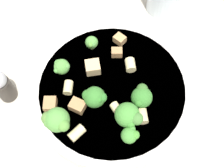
{
  "coord_description": "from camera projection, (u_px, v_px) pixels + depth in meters",
  "views": [
    {
      "loc": [
        0.22,
        -0.04,
        0.48
      ],
      "look_at": [
        0.0,
        0.0,
        0.05
      ],
      "focal_mm": 45.0,
      "sensor_mm": 36.0,
      "label": 1
    }
  ],
  "objects": [
    {
      "name": "broccoli_floret_0",
      "position": [
        91.0,
        43.0,
        0.51
      ],
      "size": [
        0.03,
        0.02,
        0.03
      ],
      "color": "#93B766",
      "rests_on": "pasta_bowl"
    },
    {
      "name": "broccoli_floret_3",
      "position": [
        62.0,
        67.0,
        0.49
      ],
      "size": [
        0.03,
        0.03,
        0.03
      ],
      "color": "#9EC175",
      "rests_on": "pasta_bowl"
    },
    {
      "name": "rigatoni_0",
      "position": [
        130.0,
        65.0,
        0.5
      ],
      "size": [
        0.02,
        0.02,
        0.02
      ],
      "primitive_type": "cylinder",
      "rotation": [
        1.57,
        0.0,
        1.5
      ],
      "color": "beige",
      "rests_on": "pasta_bowl"
    },
    {
      "name": "chicken_chunk_1",
      "position": [
        50.0,
        104.0,
        0.47
      ],
      "size": [
        0.03,
        0.02,
        0.02
      ],
      "primitive_type": "cube",
      "rotation": [
        0.0,
        0.0,
        2.97
      ],
      "color": "#A87A4C",
      "rests_on": "pasta_bowl"
    },
    {
      "name": "broccoli_floret_1",
      "position": [
        56.0,
        120.0,
        0.43
      ],
      "size": [
        0.04,
        0.04,
        0.05
      ],
      "color": "#84AD60",
      "rests_on": "pasta_bowl"
    },
    {
      "name": "rigatoni_4",
      "position": [
        77.0,
        133.0,
        0.44
      ],
      "size": [
        0.03,
        0.03,
        0.02
      ],
      "primitive_type": "cylinder",
      "rotation": [
        1.57,
        0.0,
        0.6
      ],
      "color": "beige",
      "rests_on": "pasta_bowl"
    },
    {
      "name": "pepper_shaker",
      "position": [
        2.0,
        86.0,
        0.49
      ],
      "size": [
        0.03,
        0.03,
        0.08
      ],
      "color": "#332D28",
      "rests_on": "ground_plane"
    },
    {
      "name": "rigatoni_1",
      "position": [
        115.0,
        110.0,
        0.46
      ],
      "size": [
        0.03,
        0.02,
        0.01
      ],
      "primitive_type": "cylinder",
      "rotation": [
        1.57,
        0.0,
        1.93
      ],
      "color": "beige",
      "rests_on": "pasta_bowl"
    },
    {
      "name": "rigatoni_2",
      "position": [
        142.0,
        116.0,
        0.45
      ],
      "size": [
        0.02,
        0.02,
        0.02
      ],
      "primitive_type": "cylinder",
      "rotation": [
        1.57,
        0.0,
        1.49
      ],
      "color": "beige",
      "rests_on": "pasta_bowl"
    },
    {
      "name": "broccoli_floret_5",
      "position": [
        95.0,
        97.0,
        0.46
      ],
      "size": [
        0.04,
        0.04,
        0.04
      ],
      "color": "#84AD60",
      "rests_on": "pasta_bowl"
    },
    {
      "name": "chicken_chunk_4",
      "position": [
        93.0,
        67.0,
        0.5
      ],
      "size": [
        0.02,
        0.03,
        0.02
      ],
      "primitive_type": "cube",
      "rotation": [
        0.0,
        0.0,
        1.56
      ],
      "color": "tan",
      "rests_on": "pasta_bowl"
    },
    {
      "name": "broccoli_floret_4",
      "position": [
        128.0,
        115.0,
        0.44
      ],
      "size": [
        0.04,
        0.04,
        0.05
      ],
      "color": "#93B766",
      "rests_on": "pasta_bowl"
    },
    {
      "name": "chicken_chunk_0",
      "position": [
        120.0,
        39.0,
        0.53
      ],
      "size": [
        0.03,
        0.03,
        0.01
      ],
      "primitive_type": "cube",
      "rotation": [
        0.0,
        0.0,
        0.68
      ],
      "color": "tan",
      "rests_on": "pasta_bowl"
    },
    {
      "name": "broccoli_floret_2",
      "position": [
        130.0,
        135.0,
        0.43
      ],
      "size": [
        0.03,
        0.03,
        0.03
      ],
      "color": "#93B766",
      "rests_on": "pasta_bowl"
    },
    {
      "name": "pasta_bowl",
      "position": [
        112.0,
        91.0,
        0.5
      ],
      "size": [
        0.28,
        0.28,
        0.04
      ],
      "color": "silver",
      "rests_on": "ground_plane"
    },
    {
      "name": "chicken_chunk_2",
      "position": [
        117.0,
        52.0,
        0.51
      ],
      "size": [
        0.02,
        0.02,
        0.01
      ],
      "primitive_type": "cube",
      "rotation": [
        0.0,
        0.0,
        1.4
      ],
      "color": "#A87A4C",
      "rests_on": "pasta_bowl"
    },
    {
      "name": "rigatoni_3",
      "position": [
        68.0,
        88.0,
        0.48
      ],
      "size": [
        0.03,
        0.02,
        0.02
      ],
      "primitive_type": "cylinder",
      "rotation": [
        1.57,
        0.0,
        1.33
      ],
      "color": "beige",
      "rests_on": "pasta_bowl"
    },
    {
      "name": "broccoli_floret_6",
      "position": [
        142.0,
        97.0,
        0.45
      ],
      "size": [
        0.04,
        0.03,
        0.04
      ],
      "color": "#93B766",
      "rests_on": "pasta_bowl"
    },
    {
      "name": "chicken_chunk_3",
      "position": [
        78.0,
        106.0,
        0.46
      ],
      "size": [
        0.03,
        0.03,
        0.02
      ],
      "primitive_type": "cube",
      "rotation": [
        0.0,
        0.0,
        0.94
      ],
      "color": "#A87A4C",
      "rests_on": "pasta_bowl"
    },
    {
      "name": "ground_plane",
      "position": [
        112.0,
        96.0,
        0.52
      ],
      "size": [
        2.0,
        2.0,
        0.0
      ],
      "primitive_type": "plane",
      "color": "#BCB29E"
    }
  ]
}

